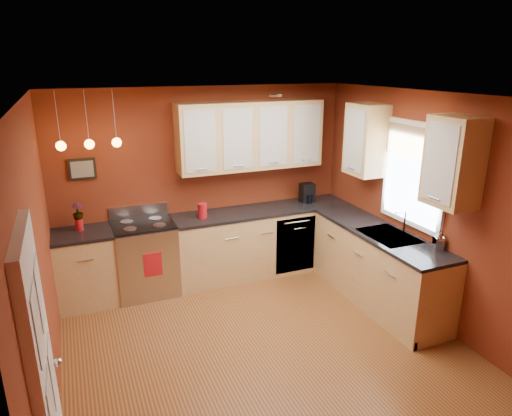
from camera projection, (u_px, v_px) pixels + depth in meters
name	position (u px, v px, depth m)	size (l,w,h in m)	color
floor	(267.00, 351.00, 4.78)	(4.20, 4.20, 0.00)	brown
ceiling	(269.00, 97.00, 3.99)	(4.00, 4.20, 0.02)	beige
wall_back	(206.00, 184.00, 6.23)	(4.00, 0.02, 2.60)	maroon
wall_front	(421.00, 362.00, 2.54)	(4.00, 0.02, 2.60)	maroon
wall_left	(40.00, 270.00, 3.65)	(0.02, 4.20, 2.60)	maroon
wall_right	(431.00, 211.00, 5.12)	(0.02, 4.20, 2.60)	maroon
base_cabinets_back_left	(86.00, 269.00, 5.62)	(0.70, 0.60, 0.90)	tan
base_cabinets_back_right	(263.00, 242.00, 6.50)	(2.54, 0.60, 0.90)	tan
base_cabinets_right	(378.00, 268.00, 5.66)	(0.60, 2.10, 0.90)	tan
counter_back_left	(82.00, 234.00, 5.48)	(0.70, 0.62, 0.04)	black
counter_back_right	(263.00, 210.00, 6.35)	(2.54, 0.62, 0.04)	black
counter_right	(381.00, 233.00, 5.52)	(0.62, 2.10, 0.04)	black
gas_range	(146.00, 258.00, 5.88)	(0.76, 0.64, 1.11)	#B2B3B7
dishwasher_front	(295.00, 245.00, 6.38)	(0.60, 0.02, 0.80)	#B2B3B7
sink	(389.00, 237.00, 5.39)	(0.50, 0.70, 0.33)	#96969B
window	(414.00, 171.00, 5.25)	(0.06, 1.02, 1.22)	white
door_left_wall	(47.00, 393.00, 2.70)	(0.12, 0.82, 2.05)	white
upper_cabinets_back	(251.00, 136.00, 6.10)	(2.00, 0.35, 0.90)	tan
upper_cabinets_right	(404.00, 150.00, 5.14)	(0.35, 1.95, 0.90)	tan
wall_picture	(82.00, 169.00, 5.54)	(0.32, 0.03, 0.26)	black
pendant_lights	(89.00, 143.00, 5.18)	(0.71, 0.11, 0.66)	#96969B
red_canister	(202.00, 211.00, 5.96)	(0.13, 0.13, 0.20)	#AE1219
red_vase	(79.00, 225.00, 5.52)	(0.09, 0.09, 0.15)	#AE1219
flowers	(78.00, 212.00, 5.47)	(0.12, 0.12, 0.21)	#AE1219
coffee_maker	(307.00, 194.00, 6.62)	(0.19, 0.19, 0.28)	black
soap_pump	(439.00, 240.00, 4.95)	(0.10, 0.10, 0.22)	silver
dish_towel	(153.00, 265.00, 5.59)	(0.22, 0.02, 0.30)	#AE1219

